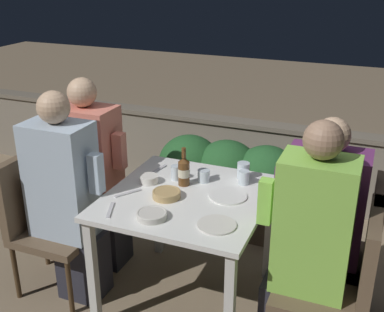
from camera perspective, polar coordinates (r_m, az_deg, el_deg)
The scene contains 26 objects.
ground_plane at distance 3.22m, azimuth -0.50°, elevation -16.54°, with size 16.00×16.00×0.00m, color #847056.
parapet_wall at distance 4.33m, azimuth 7.48°, elevation -0.45°, with size 9.00×0.18×0.71m.
dining_table at distance 2.86m, azimuth -0.54°, elevation -6.36°, with size 0.92×0.95×0.74m.
planter_hedge at distance 3.78m, azimuth 4.13°, elevation -2.97°, with size 1.14×0.47×0.74m.
chair_left_near at distance 3.21m, azimuth -17.29°, elevation -6.43°, with size 0.47×0.47×0.91m.
person_blue_shirt at distance 3.03m, azimuth -14.54°, elevation -4.86°, with size 0.48×0.26×1.34m.
chair_left_far at distance 3.50m, azimuth -14.35°, elevation -3.62°, with size 0.47×0.47×0.91m.
person_coral_top at distance 3.33m, azimuth -11.68°, elevation -2.14°, with size 0.49×0.26×1.33m.
chair_right_near at distance 2.62m, azimuth 17.64°, elevation -13.56°, with size 0.47×0.47×0.91m.
person_green_blouse at distance 2.55m, azimuth 13.37°, elevation -10.15°, with size 0.47×0.26×1.34m.
chair_right_far at distance 2.89m, azimuth 18.50°, elevation -10.02°, with size 0.47×0.47×0.91m.
person_purple_stripe at distance 2.85m, azimuth 14.55°, elevation -7.70°, with size 0.50×0.26×1.26m.
beer_bottle at distance 2.90m, azimuth -0.97°, elevation -1.78°, with size 0.07×0.07×0.24m.
plate_0 at distance 2.80m, azimuth 4.28°, elevation -4.77°, with size 0.22×0.22×0.01m.
plate_1 at distance 2.51m, azimuth 2.94°, elevation -8.15°, with size 0.21×0.21×0.01m.
bowl_0 at distance 2.58m, azimuth -4.78°, elevation -6.94°, with size 0.16×0.16×0.04m.
bowl_1 at distance 2.97m, azimuth -5.12°, elevation -2.68°, with size 0.11×0.11×0.05m.
bowl_2 at distance 2.78m, azimuth -3.03°, elevation -4.48°, with size 0.16×0.16×0.04m.
glass_cup_0 at distance 2.99m, azimuth -1.92°, elevation -1.99°, with size 0.06×0.06×0.09m.
glass_cup_1 at distance 2.97m, azimuth 1.40°, elevation -2.35°, with size 0.08×0.08×0.08m.
glass_cup_2 at distance 2.95m, azimuth 6.17°, elevation -2.55°, with size 0.07×0.07×0.09m.
glass_cup_3 at distance 3.02m, azimuth 6.10°, elevation -1.72°, with size 0.08×0.08×0.10m.
fork_0 at distance 2.85m, azimuth -7.58°, elevation -4.38°, with size 0.11×0.15×0.01m.
fork_1 at distance 3.15m, azimuth -4.03°, elevation -1.61°, with size 0.05×0.17×0.01m.
fork_2 at distance 2.68m, azimuth -9.66°, elevation -6.33°, with size 0.08×0.17×0.01m.
potted_plant at distance 4.08m, azimuth -12.73°, elevation -1.46°, with size 0.39×0.39×0.68m.
Camera 1 is at (0.97, -2.31, 2.02)m, focal length 45.00 mm.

